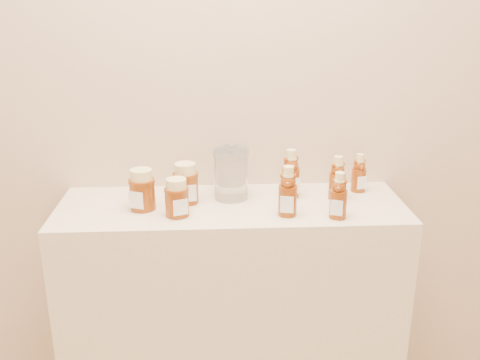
{
  "coord_description": "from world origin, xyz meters",
  "views": [
    {
      "loc": [
        -0.06,
        -0.16,
        1.6
      ],
      "look_at": [
        0.03,
        1.52,
        1.0
      ],
      "focal_mm": 40.0,
      "sensor_mm": 36.0,
      "label": 1
    }
  ],
  "objects_px": {
    "bear_bottle_back_left": "(291,170)",
    "honey_jar_left": "(142,189)",
    "glass_canister": "(231,172)",
    "display_table": "(232,316)",
    "bear_bottle_front_left": "(288,188)"
  },
  "relations": [
    {
      "from": "display_table",
      "to": "bear_bottle_front_left",
      "type": "distance_m",
      "value": 0.58
    },
    {
      "from": "display_table",
      "to": "bear_bottle_back_left",
      "type": "xyz_separation_m",
      "value": [
        0.21,
        0.07,
        0.55
      ]
    },
    {
      "from": "bear_bottle_front_left",
      "to": "honey_jar_left",
      "type": "xyz_separation_m",
      "value": [
        -0.48,
        0.08,
        -0.02
      ]
    },
    {
      "from": "bear_bottle_front_left",
      "to": "glass_canister",
      "type": "relative_size",
      "value": 0.97
    },
    {
      "from": "bear_bottle_back_left",
      "to": "honey_jar_left",
      "type": "height_order",
      "value": "bear_bottle_back_left"
    },
    {
      "from": "bear_bottle_back_left",
      "to": "bear_bottle_front_left",
      "type": "xyz_separation_m",
      "value": [
        -0.03,
        -0.17,
        -0.0
      ]
    },
    {
      "from": "display_table",
      "to": "bear_bottle_back_left",
      "type": "bearing_deg",
      "value": 17.35
    },
    {
      "from": "display_table",
      "to": "bear_bottle_front_left",
      "type": "relative_size",
      "value": 6.31
    },
    {
      "from": "bear_bottle_back_left",
      "to": "honey_jar_left",
      "type": "bearing_deg",
      "value": 171.71
    },
    {
      "from": "display_table",
      "to": "bear_bottle_back_left",
      "type": "height_order",
      "value": "bear_bottle_back_left"
    },
    {
      "from": "bear_bottle_back_left",
      "to": "display_table",
      "type": "bearing_deg",
      "value": 179.14
    },
    {
      "from": "glass_canister",
      "to": "honey_jar_left",
      "type": "bearing_deg",
      "value": -164.01
    },
    {
      "from": "glass_canister",
      "to": "bear_bottle_back_left",
      "type": "bearing_deg",
      "value": 0.95
    },
    {
      "from": "display_table",
      "to": "honey_jar_left",
      "type": "xyz_separation_m",
      "value": [
        -0.3,
        -0.02,
        0.52
      ]
    },
    {
      "from": "bear_bottle_back_left",
      "to": "bear_bottle_front_left",
      "type": "bearing_deg",
      "value": -119.52
    }
  ]
}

